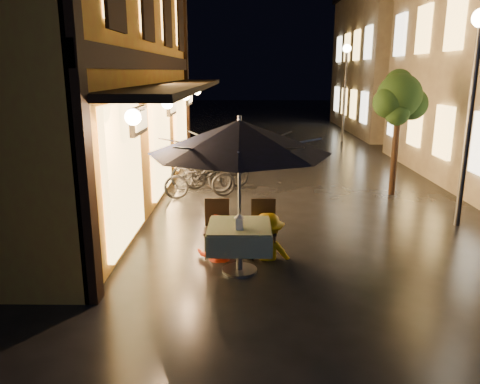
{
  "coord_description": "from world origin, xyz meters",
  "views": [
    {
      "loc": [
        -1.37,
        -7.26,
        3.09
      ],
      "look_at": [
        -1.47,
        0.24,
        1.15
      ],
      "focal_mm": 35.0,
      "sensor_mm": 36.0,
      "label": 1
    }
  ],
  "objects_px": {
    "person_yellow": "(268,215)",
    "bicycle_0": "(200,179)",
    "cafe_table": "(239,236)",
    "table_lantern": "(239,221)",
    "streetlamp_near": "(474,80)",
    "patio_umbrella": "(239,137)",
    "person_orange": "(217,216)"
  },
  "relations": [
    {
      "from": "patio_umbrella",
      "to": "streetlamp_near",
      "type": "bearing_deg",
      "value": 27.9
    },
    {
      "from": "streetlamp_near",
      "to": "person_orange",
      "type": "distance_m",
      "value": 5.61
    },
    {
      "from": "patio_umbrella",
      "to": "bicycle_0",
      "type": "height_order",
      "value": "patio_umbrella"
    },
    {
      "from": "streetlamp_near",
      "to": "person_yellow",
      "type": "distance_m",
      "value": 4.87
    },
    {
      "from": "table_lantern",
      "to": "bicycle_0",
      "type": "distance_m",
      "value": 4.82
    },
    {
      "from": "person_yellow",
      "to": "bicycle_0",
      "type": "xyz_separation_m",
      "value": [
        -1.52,
        3.88,
        -0.29
      ]
    },
    {
      "from": "table_lantern",
      "to": "bicycle_0",
      "type": "relative_size",
      "value": 0.14
    },
    {
      "from": "person_yellow",
      "to": "cafe_table",
      "type": "bearing_deg",
      "value": 53.0
    },
    {
      "from": "patio_umbrella",
      "to": "table_lantern",
      "type": "height_order",
      "value": "patio_umbrella"
    },
    {
      "from": "person_orange",
      "to": "table_lantern",
      "type": "bearing_deg",
      "value": 122.05
    },
    {
      "from": "streetlamp_near",
      "to": "bicycle_0",
      "type": "bearing_deg",
      "value": 159.13
    },
    {
      "from": "person_orange",
      "to": "bicycle_0",
      "type": "relative_size",
      "value": 0.83
    },
    {
      "from": "person_orange",
      "to": "bicycle_0",
      "type": "height_order",
      "value": "person_orange"
    },
    {
      "from": "person_orange",
      "to": "person_yellow",
      "type": "height_order",
      "value": "person_yellow"
    },
    {
      "from": "streetlamp_near",
      "to": "cafe_table",
      "type": "height_order",
      "value": "streetlamp_near"
    },
    {
      "from": "table_lantern",
      "to": "streetlamp_near",
      "type": "bearing_deg",
      "value": 29.98
    },
    {
      "from": "bicycle_0",
      "to": "patio_umbrella",
      "type": "bearing_deg",
      "value": 179.01
    },
    {
      "from": "patio_umbrella",
      "to": "table_lantern",
      "type": "distance_m",
      "value": 1.25
    },
    {
      "from": "person_orange",
      "to": "person_yellow",
      "type": "distance_m",
      "value": 0.85
    },
    {
      "from": "table_lantern",
      "to": "patio_umbrella",
      "type": "bearing_deg",
      "value": 90.0
    },
    {
      "from": "cafe_table",
      "to": "table_lantern",
      "type": "xyz_separation_m",
      "value": [
        0.0,
        -0.21,
        0.33
      ]
    },
    {
      "from": "streetlamp_near",
      "to": "person_orange",
      "type": "xyz_separation_m",
      "value": [
        -4.85,
        -1.78,
        -2.18
      ]
    },
    {
      "from": "streetlamp_near",
      "to": "bicycle_0",
      "type": "distance_m",
      "value": 6.39
    },
    {
      "from": "cafe_table",
      "to": "person_yellow",
      "type": "height_order",
      "value": "person_yellow"
    },
    {
      "from": "streetlamp_near",
      "to": "patio_umbrella",
      "type": "bearing_deg",
      "value": -152.1
    },
    {
      "from": "patio_umbrella",
      "to": "table_lantern",
      "type": "bearing_deg",
      "value": -90.0
    },
    {
      "from": "cafe_table",
      "to": "person_yellow",
      "type": "bearing_deg",
      "value": 51.57
    },
    {
      "from": "cafe_table",
      "to": "patio_umbrella",
      "type": "xyz_separation_m",
      "value": [
        0.0,
        0.0,
        1.56
      ]
    },
    {
      "from": "patio_umbrella",
      "to": "person_yellow",
      "type": "xyz_separation_m",
      "value": [
        0.47,
        0.59,
        -1.38
      ]
    },
    {
      "from": "cafe_table",
      "to": "table_lantern",
      "type": "distance_m",
      "value": 0.39
    },
    {
      "from": "table_lantern",
      "to": "person_orange",
      "type": "height_order",
      "value": "person_orange"
    },
    {
      "from": "streetlamp_near",
      "to": "person_yellow",
      "type": "xyz_separation_m",
      "value": [
        -4.0,
        -1.77,
        -2.15
      ]
    }
  ]
}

